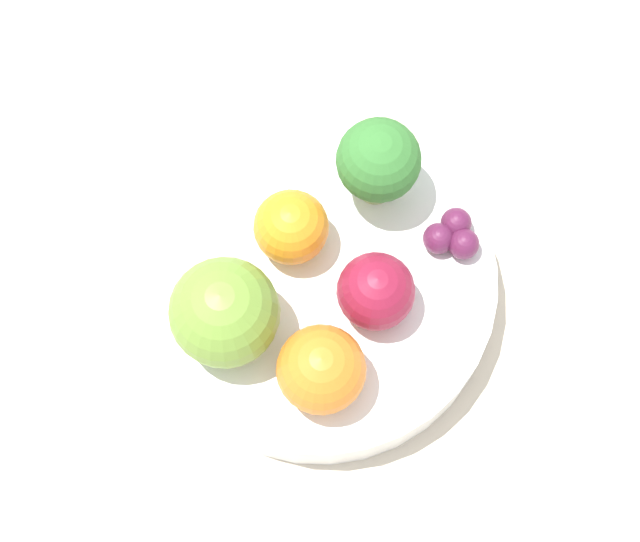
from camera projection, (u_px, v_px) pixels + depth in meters
The scene contains 9 objects.
ground_plane at pixel (320, 305), 0.67m from camera, with size 6.00×6.00×0.00m, color gray.
table_surface at pixel (320, 300), 0.66m from camera, with size 1.20×1.20×0.02m.
bowl at pixel (320, 286), 0.63m from camera, with size 0.21×0.21×0.04m.
broccoli at pixel (378, 162), 0.60m from camera, with size 0.05×0.05×0.06m.
apple_red at pixel (376, 291), 0.59m from camera, with size 0.04×0.04×0.04m.
apple_green at pixel (225, 312), 0.58m from camera, with size 0.06×0.06×0.06m.
orange_front at pixel (291, 227), 0.60m from camera, with size 0.04×0.04×0.04m.
orange_back at pixel (321, 370), 0.57m from camera, with size 0.05×0.05×0.05m.
grape_cluster at pixel (453, 235), 0.62m from camera, with size 0.03×0.03×0.02m.
Camera 1 is at (0.13, -0.15, 0.64)m, focal length 60.00 mm.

